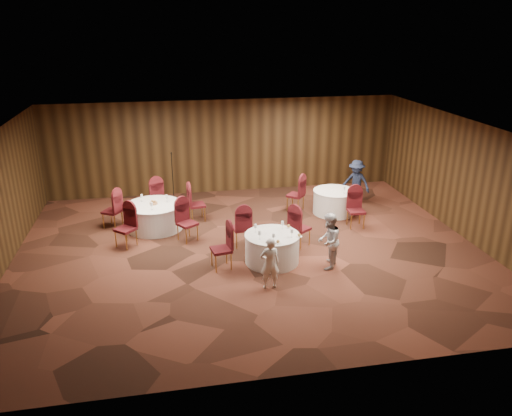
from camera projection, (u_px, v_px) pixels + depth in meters
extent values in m
plane|color=black|center=(250.00, 250.00, 13.10)|extent=(12.00, 12.00, 0.00)
plane|color=silver|center=(249.00, 130.00, 11.98)|extent=(12.00, 12.00, 0.00)
plane|color=black|center=(225.00, 147.00, 17.14)|extent=(12.00, 0.00, 12.00)
plane|color=black|center=(304.00, 292.00, 7.94)|extent=(12.00, 0.00, 12.00)
plane|color=black|center=(466.00, 180.00, 13.58)|extent=(0.00, 10.00, 10.00)
cylinder|color=silver|center=(272.00, 249.00, 12.36)|extent=(1.33, 1.33, 0.72)
cylinder|color=silver|center=(272.00, 235.00, 12.23)|extent=(1.36, 1.36, 0.03)
cylinder|color=silver|center=(155.00, 217.00, 14.38)|extent=(1.59, 1.59, 0.72)
cylinder|color=silver|center=(154.00, 205.00, 14.25)|extent=(1.63, 1.63, 0.03)
cylinder|color=silver|center=(334.00, 202.00, 15.53)|extent=(1.28, 1.28, 0.72)
cylinder|color=silver|center=(335.00, 191.00, 15.40)|extent=(1.31, 1.31, 0.03)
cylinder|color=silver|center=(282.00, 229.00, 12.55)|extent=(0.06, 0.06, 0.01)
cylinder|color=silver|center=(282.00, 227.00, 12.53)|extent=(0.01, 0.01, 0.11)
cone|color=silver|center=(283.00, 223.00, 12.49)|extent=(0.08, 0.08, 0.10)
cylinder|color=silver|center=(273.00, 242.00, 11.83)|extent=(0.06, 0.06, 0.01)
cylinder|color=silver|center=(274.00, 239.00, 11.81)|extent=(0.01, 0.01, 0.11)
cone|color=silver|center=(274.00, 235.00, 11.77)|extent=(0.08, 0.08, 0.10)
cylinder|color=silver|center=(292.00, 237.00, 12.08)|extent=(0.06, 0.06, 0.01)
cylinder|color=silver|center=(292.00, 235.00, 12.06)|extent=(0.01, 0.01, 0.11)
cone|color=silver|center=(292.00, 231.00, 12.02)|extent=(0.08, 0.08, 0.10)
cylinder|color=silver|center=(260.00, 239.00, 11.97)|extent=(0.06, 0.06, 0.01)
cylinder|color=silver|center=(260.00, 237.00, 11.95)|extent=(0.01, 0.01, 0.11)
cone|color=silver|center=(260.00, 233.00, 11.91)|extent=(0.08, 0.08, 0.10)
cylinder|color=silver|center=(256.00, 232.00, 12.36)|extent=(0.06, 0.06, 0.01)
cylinder|color=silver|center=(256.00, 230.00, 12.34)|extent=(0.01, 0.01, 0.11)
cone|color=silver|center=(256.00, 226.00, 12.30)|extent=(0.08, 0.08, 0.10)
cylinder|color=white|center=(278.00, 243.00, 11.75)|extent=(0.15, 0.15, 0.01)
sphere|color=#9E6B33|center=(278.00, 241.00, 11.73)|extent=(0.08, 0.08, 0.08)
cylinder|color=white|center=(299.00, 236.00, 12.10)|extent=(0.15, 0.15, 0.01)
sphere|color=#9E6B33|center=(299.00, 235.00, 12.09)|extent=(0.08, 0.08, 0.08)
cylinder|color=white|center=(288.00, 227.00, 12.63)|extent=(0.15, 0.15, 0.01)
sphere|color=#9E6B33|center=(288.00, 226.00, 12.62)|extent=(0.08, 0.08, 0.08)
cylinder|color=silver|center=(167.00, 202.00, 14.42)|extent=(0.06, 0.06, 0.01)
cylinder|color=silver|center=(167.00, 200.00, 14.40)|extent=(0.01, 0.01, 0.11)
cone|color=silver|center=(167.00, 197.00, 14.36)|extent=(0.08, 0.08, 0.10)
cylinder|color=silver|center=(142.00, 201.00, 14.46)|extent=(0.06, 0.06, 0.01)
cylinder|color=silver|center=(142.00, 199.00, 14.44)|extent=(0.01, 0.01, 0.11)
cone|color=silver|center=(142.00, 196.00, 14.40)|extent=(0.08, 0.08, 0.10)
cylinder|color=silver|center=(152.00, 210.00, 13.83)|extent=(0.06, 0.06, 0.01)
cylinder|color=silver|center=(152.00, 208.00, 13.81)|extent=(0.01, 0.01, 0.11)
cone|color=silver|center=(152.00, 204.00, 13.78)|extent=(0.08, 0.08, 0.10)
cylinder|color=#92603A|center=(154.00, 203.00, 14.23)|extent=(0.22, 0.22, 0.06)
sphere|color=#9E6B33|center=(152.00, 201.00, 14.22)|extent=(0.07, 0.07, 0.07)
sphere|color=#9E6B33|center=(155.00, 201.00, 14.20)|extent=(0.07, 0.07, 0.07)
cylinder|color=silver|center=(344.00, 193.00, 15.16)|extent=(0.06, 0.06, 0.01)
cylinder|color=silver|center=(344.00, 191.00, 15.14)|extent=(0.01, 0.01, 0.11)
cone|color=silver|center=(344.00, 188.00, 15.10)|extent=(0.08, 0.08, 0.10)
cylinder|color=black|center=(174.00, 203.00, 16.42)|extent=(0.24, 0.24, 0.02)
cylinder|color=black|center=(173.00, 178.00, 16.12)|extent=(0.02, 0.02, 1.71)
cylinder|color=black|center=(171.00, 153.00, 15.87)|extent=(0.04, 0.12, 0.04)
imported|color=silver|center=(270.00, 263.00, 11.06)|extent=(0.45, 0.30, 1.22)
imported|color=silver|center=(329.00, 241.00, 11.96)|extent=(0.79, 0.85, 1.41)
imported|color=black|center=(356.00, 182.00, 16.19)|extent=(1.06, 1.06, 1.47)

